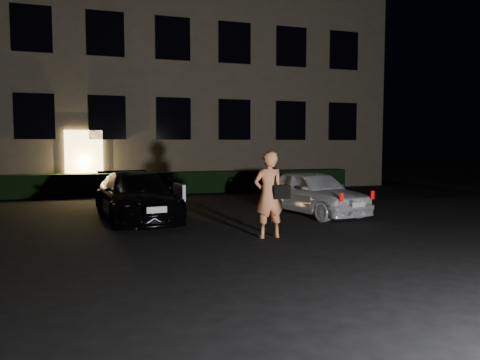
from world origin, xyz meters
name	(u,v)px	position (x,y,z in m)	size (l,w,h in m)	color
ground	(278,248)	(0.00, 0.00, 0.00)	(80.00, 80.00, 0.00)	black
building	(158,61)	(0.00, 14.99, 6.00)	(20.00, 8.11, 12.00)	brown
hedge	(176,183)	(0.00, 10.50, 0.42)	(15.00, 0.70, 0.85)	black
sedan	(136,196)	(-2.20, 4.27, 0.61)	(2.16, 4.42, 1.23)	black
hatch	(313,192)	(2.61, 3.66, 0.62)	(2.16, 3.87, 1.24)	white
man	(269,195)	(0.21, 0.97, 0.91)	(0.76, 0.46, 1.81)	#F18D57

